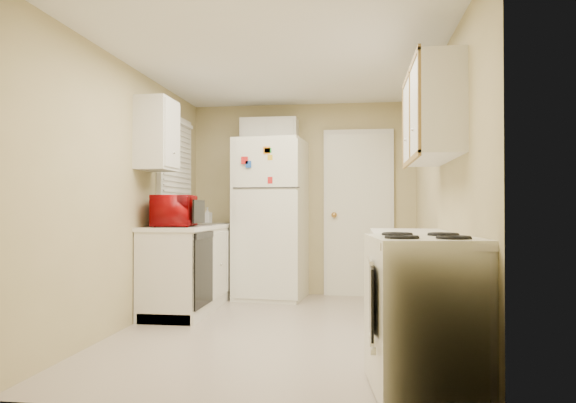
# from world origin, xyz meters

# --- Properties ---
(floor) EXTENTS (3.80, 3.80, 0.00)m
(floor) POSITION_xyz_m (0.00, 0.00, 0.00)
(floor) COLOR beige
(floor) RESTS_ON ground
(ceiling) EXTENTS (3.80, 3.80, 0.00)m
(ceiling) POSITION_xyz_m (0.00, 0.00, 2.40)
(ceiling) COLOR white
(ceiling) RESTS_ON floor
(wall_left) EXTENTS (3.80, 3.80, 0.00)m
(wall_left) POSITION_xyz_m (-1.40, 0.00, 1.20)
(wall_left) COLOR tan
(wall_left) RESTS_ON floor
(wall_right) EXTENTS (3.80, 3.80, 0.00)m
(wall_right) POSITION_xyz_m (1.40, 0.00, 1.20)
(wall_right) COLOR tan
(wall_right) RESTS_ON floor
(wall_back) EXTENTS (2.80, 2.80, 0.00)m
(wall_back) POSITION_xyz_m (0.00, 1.90, 1.20)
(wall_back) COLOR tan
(wall_back) RESTS_ON floor
(wall_front) EXTENTS (2.80, 2.80, 0.00)m
(wall_front) POSITION_xyz_m (0.00, -1.90, 1.20)
(wall_front) COLOR tan
(wall_front) RESTS_ON floor
(left_counter) EXTENTS (0.60, 1.80, 0.90)m
(left_counter) POSITION_xyz_m (-1.10, 0.90, 0.45)
(left_counter) COLOR silver
(left_counter) RESTS_ON floor
(dishwasher) EXTENTS (0.03, 0.58, 0.72)m
(dishwasher) POSITION_xyz_m (-0.81, 0.30, 0.49)
(dishwasher) COLOR black
(dishwasher) RESTS_ON floor
(sink) EXTENTS (0.54, 0.74, 0.16)m
(sink) POSITION_xyz_m (-1.10, 1.05, 0.86)
(sink) COLOR gray
(sink) RESTS_ON left_counter
(microwave) EXTENTS (0.61, 0.41, 0.37)m
(microwave) POSITION_xyz_m (-1.12, 0.35, 1.05)
(microwave) COLOR #910507
(microwave) RESTS_ON left_counter
(soap_bottle) EXTENTS (0.11, 0.11, 0.19)m
(soap_bottle) POSITION_xyz_m (-1.15, 1.59, 1.00)
(soap_bottle) COLOR white
(soap_bottle) RESTS_ON left_counter
(window_blinds) EXTENTS (0.10, 0.98, 1.08)m
(window_blinds) POSITION_xyz_m (-1.36, 1.05, 1.60)
(window_blinds) COLOR silver
(window_blinds) RESTS_ON wall_left
(upper_cabinet_left) EXTENTS (0.30, 0.45, 0.70)m
(upper_cabinet_left) POSITION_xyz_m (-1.25, 0.22, 1.80)
(upper_cabinet_left) COLOR silver
(upper_cabinet_left) RESTS_ON wall_left
(refrigerator) EXTENTS (0.86, 0.84, 1.91)m
(refrigerator) POSITION_xyz_m (-0.35, 1.58, 0.95)
(refrigerator) COLOR white
(refrigerator) RESTS_ON floor
(cabinet_over_fridge) EXTENTS (0.70, 0.30, 0.40)m
(cabinet_over_fridge) POSITION_xyz_m (-0.40, 1.75, 2.00)
(cabinet_over_fridge) COLOR silver
(cabinet_over_fridge) RESTS_ON wall_back
(interior_door) EXTENTS (0.86, 0.06, 2.08)m
(interior_door) POSITION_xyz_m (0.70, 1.86, 1.02)
(interior_door) COLOR white
(interior_door) RESTS_ON floor
(right_counter) EXTENTS (0.60, 2.00, 0.90)m
(right_counter) POSITION_xyz_m (1.10, -0.80, 0.45)
(right_counter) COLOR silver
(right_counter) RESTS_ON floor
(stove) EXTENTS (0.69, 0.81, 0.91)m
(stove) POSITION_xyz_m (1.07, -1.45, 0.45)
(stove) COLOR white
(stove) RESTS_ON floor
(upper_cabinet_right) EXTENTS (0.30, 1.20, 0.70)m
(upper_cabinet_right) POSITION_xyz_m (1.25, -0.50, 1.80)
(upper_cabinet_right) COLOR silver
(upper_cabinet_right) RESTS_ON wall_right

